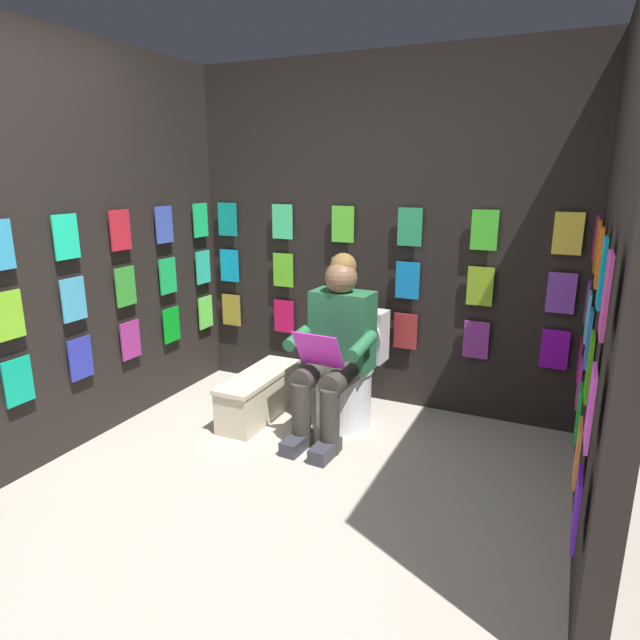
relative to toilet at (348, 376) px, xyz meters
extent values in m
plane|color=#B2A899|center=(-0.03, 1.64, -0.33)|extent=(30.00, 30.00, 0.00)
cube|color=black|center=(-0.03, -0.49, 0.91)|extent=(2.96, 0.10, 2.48)
cube|color=#AB8A2F|center=(1.22, -0.40, 0.25)|extent=(0.17, 0.01, 0.26)
cube|color=#D41150|center=(0.72, -0.40, 0.25)|extent=(0.17, 0.01, 0.26)
cube|color=#862291|center=(0.22, -0.40, 0.25)|extent=(0.17, 0.01, 0.26)
cube|color=maroon|center=(-0.28, -0.40, 0.25)|extent=(0.17, 0.01, 0.26)
cube|color=#882A93|center=(-0.78, -0.40, 0.25)|extent=(0.17, 0.01, 0.26)
cube|color=#8109B1|center=(-1.28, -0.40, 0.25)|extent=(0.17, 0.01, 0.26)
cube|color=#11A0D8|center=(1.22, -0.40, 0.62)|extent=(0.17, 0.01, 0.26)
cube|color=#67D12B|center=(0.72, -0.40, 0.62)|extent=(0.17, 0.01, 0.26)
cube|color=teal|center=(0.22, -0.40, 0.62)|extent=(0.17, 0.01, 0.26)
cube|color=#1282D8|center=(-0.28, -0.40, 0.62)|extent=(0.17, 0.01, 0.26)
cube|color=#82AF20|center=(-0.78, -0.40, 0.62)|extent=(0.17, 0.01, 0.26)
cube|color=purple|center=(-1.28, -0.40, 0.62)|extent=(0.17, 0.01, 0.26)
cube|color=teal|center=(1.22, -0.40, 1.00)|extent=(0.17, 0.01, 0.26)
cube|color=#46ED8F|center=(0.72, -0.40, 1.00)|extent=(0.17, 0.01, 0.26)
cube|color=#5FDB35|center=(0.22, -0.40, 1.00)|extent=(0.17, 0.01, 0.26)
cube|color=#2A9F60|center=(-0.28, -0.40, 1.00)|extent=(0.17, 0.01, 0.26)
cube|color=green|center=(-0.78, -0.40, 1.00)|extent=(0.17, 0.01, 0.26)
cube|color=yellow|center=(-1.28, -0.40, 1.00)|extent=(0.17, 0.01, 0.26)
cube|color=black|center=(-1.51, 0.60, 0.91)|extent=(0.10, 2.08, 2.48)
cube|color=#B31264|center=(-1.42, -0.25, 0.25)|extent=(0.01, 0.17, 0.26)
cube|color=#BF2EC0|center=(-1.42, 0.18, 0.25)|extent=(0.01, 0.17, 0.26)
cube|color=green|center=(-1.42, 0.60, 0.25)|extent=(0.01, 0.17, 0.26)
cube|color=orange|center=(-1.42, 1.03, 0.25)|extent=(0.01, 0.17, 0.26)
cube|color=#4A12BE|center=(-1.42, 1.45, 0.25)|extent=(0.01, 0.17, 0.26)
cube|color=#643198|center=(-1.42, -0.25, 0.62)|extent=(0.01, 0.17, 0.26)
cube|color=#4DCDE3|center=(-1.42, 0.18, 0.62)|extent=(0.01, 0.17, 0.26)
cube|color=blue|center=(-1.42, 0.60, 0.62)|extent=(0.01, 0.17, 0.26)
cube|color=#3D9A0D|center=(-1.42, 1.03, 0.62)|extent=(0.01, 0.17, 0.26)
cube|color=#EF4AE3|center=(-1.42, 1.45, 0.62)|extent=(0.01, 0.17, 0.26)
cube|color=#A2135A|center=(-1.42, -0.25, 1.00)|extent=(0.01, 0.17, 0.26)
cube|color=#BF550B|center=(-1.42, 0.18, 1.00)|extent=(0.01, 0.17, 0.26)
cube|color=orange|center=(-1.42, 0.60, 1.00)|extent=(0.01, 0.17, 0.26)
cube|color=#0A96C9|center=(-1.42, 1.03, 1.00)|extent=(0.01, 0.17, 0.26)
cube|color=#CB3B9E|center=(-1.42, 1.45, 1.00)|extent=(0.01, 0.17, 0.26)
cube|color=black|center=(1.45, 0.60, 0.91)|extent=(0.10, 2.08, 2.48)
cube|color=#0EB48A|center=(1.37, 1.45, 0.25)|extent=(0.01, 0.17, 0.26)
cube|color=#2D35B3|center=(1.37, 1.03, 0.25)|extent=(0.01, 0.17, 0.26)
cube|color=#A42D86|center=(1.37, 0.60, 0.25)|extent=(0.01, 0.17, 0.26)
cube|color=#0CAE21|center=(1.37, 0.18, 0.25)|extent=(0.01, 0.17, 0.26)
cube|color=#68F051|center=(1.37, -0.25, 0.25)|extent=(0.01, 0.17, 0.26)
cube|color=#81D529|center=(1.37, 1.45, 0.62)|extent=(0.01, 0.17, 0.26)
cube|color=#45ACDC|center=(1.37, 1.03, 0.62)|extent=(0.01, 0.17, 0.26)
cube|color=green|center=(1.37, 0.60, 0.62)|extent=(0.01, 0.17, 0.26)
cube|color=#1BC259|center=(1.37, 0.18, 0.62)|extent=(0.01, 0.17, 0.26)
cube|color=#2FCEA4|center=(1.37, -0.25, 0.62)|extent=(0.01, 0.17, 0.26)
cube|color=#1DECAE|center=(1.37, 1.03, 1.00)|extent=(0.01, 0.17, 0.26)
cube|color=red|center=(1.37, 0.60, 1.00)|extent=(0.01, 0.17, 0.26)
cube|color=#4056C7|center=(1.37, 0.18, 1.00)|extent=(0.01, 0.17, 0.26)
cube|color=#1ED76A|center=(1.37, -0.25, 1.00)|extent=(0.01, 0.17, 0.26)
cylinder|color=white|center=(0.00, 0.08, -0.13)|extent=(0.38, 0.38, 0.40)
cylinder|color=white|center=(0.00, 0.08, 0.09)|extent=(0.41, 0.41, 0.02)
cube|color=white|center=(-0.01, -0.18, 0.25)|extent=(0.39, 0.20, 0.36)
cylinder|color=white|center=(0.00, -0.09, 0.25)|extent=(0.39, 0.09, 0.39)
cube|color=#286B42|center=(0.00, 0.11, 0.36)|extent=(0.41, 0.24, 0.52)
sphere|color=brown|center=(0.01, 0.14, 0.71)|extent=(0.21, 0.21, 0.21)
sphere|color=olive|center=(0.00, 0.11, 0.78)|extent=(0.17, 0.17, 0.17)
cylinder|color=#38332D|center=(-0.09, 0.31, 0.11)|extent=(0.17, 0.41, 0.15)
cylinder|color=#38332D|center=(0.11, 0.30, 0.11)|extent=(0.17, 0.41, 0.15)
cylinder|color=#38332D|center=(-0.08, 0.49, -0.11)|extent=(0.12, 0.12, 0.42)
cylinder|color=#38332D|center=(0.12, 0.48, -0.11)|extent=(0.12, 0.12, 0.42)
cube|color=#33333D|center=(-0.07, 0.55, -0.28)|extent=(0.12, 0.27, 0.09)
cube|color=#33333D|center=(0.13, 0.54, -0.28)|extent=(0.12, 0.27, 0.09)
cylinder|color=#286B42|center=(-0.21, 0.30, 0.33)|extent=(0.10, 0.31, 0.13)
cylinder|color=#286B42|center=(0.23, 0.28, 0.33)|extent=(0.10, 0.31, 0.13)
cube|color=#CC2ABF|center=(0.02, 0.45, 0.32)|extent=(0.31, 0.14, 0.23)
cube|color=beige|center=(0.59, 0.22, -0.18)|extent=(0.26, 0.76, 0.29)
cube|color=beige|center=(0.59, 0.22, -0.02)|extent=(0.27, 0.79, 0.03)
camera|label=1|loc=(-1.32, 3.30, 1.36)|focal=30.76mm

